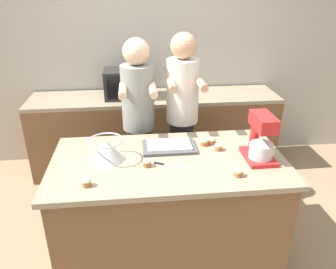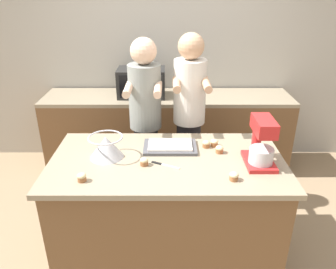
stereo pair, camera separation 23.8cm
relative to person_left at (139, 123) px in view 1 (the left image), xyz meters
name	(u,v)px [view 1 (the left image)]	position (x,y,z in m)	size (l,w,h in m)	color
ground_plane	(169,249)	(0.20, -0.68, -0.90)	(16.00, 16.00, 0.00)	#937A5B
back_wall	(152,50)	(0.20, 1.11, 0.45)	(10.00, 0.06, 2.70)	#B2ADA3
island_counter	(169,207)	(0.20, -0.68, -0.45)	(1.73, 0.91, 0.88)	brown
back_counter	(156,132)	(0.20, 0.76, -0.45)	(2.80, 0.60, 0.90)	brown
person_left	(139,123)	(0.00, 0.00, 0.00)	(0.31, 0.49, 1.66)	#232328
person_right	(182,119)	(0.40, 0.00, 0.02)	(0.31, 0.48, 1.70)	#232328
stand_mixer	(261,140)	(0.86, -0.74, 0.14)	(0.20, 0.30, 0.35)	red
mixing_bowl	(106,149)	(-0.25, -0.64, 0.07)	(0.26, 0.26, 0.17)	#BCBCC1
baking_tray	(169,146)	(0.22, -0.50, 0.00)	(0.41, 0.26, 0.04)	#4C4C51
microwave_oven	(128,83)	(-0.09, 0.76, 0.16)	(0.52, 0.34, 0.31)	black
knife	(166,165)	(0.17, -0.76, -0.01)	(0.21, 0.11, 0.01)	#BCBCC1
cupcake_0	(147,163)	(0.04, -0.76, 0.01)	(0.06, 0.06, 0.06)	#9E6038
cupcake_1	(87,182)	(-0.36, -0.97, 0.01)	(0.06, 0.06, 0.06)	#9E6038
cupcake_2	(212,141)	(0.57, -0.46, 0.01)	(0.06, 0.06, 0.06)	#9E6038
cupcake_3	(238,172)	(0.64, -0.96, 0.01)	(0.06, 0.06, 0.06)	#9E6038
cupcake_4	(204,142)	(0.51, -0.48, 0.01)	(0.06, 0.06, 0.06)	#9E6038
cupcake_5	(218,147)	(0.60, -0.57, 0.01)	(0.06, 0.06, 0.06)	#9E6038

